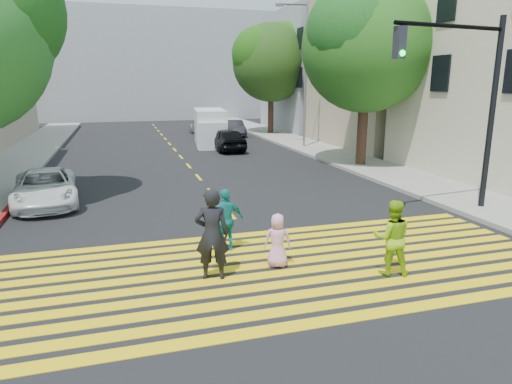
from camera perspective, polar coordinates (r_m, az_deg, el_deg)
name	(u,v)px	position (r m, az deg, el deg)	size (l,w,h in m)	color
ground	(298,293)	(9.45, 5.33, -12.43)	(120.00, 120.00, 0.00)	black
sidewalk_left	(30,152)	(30.59, -26.43, 4.50)	(3.00, 40.00, 0.15)	gray
sidewalk_right	(340,157)	(26.02, 10.48, 4.34)	(3.00, 60.00, 0.15)	gray
crosswalk	(278,268)	(10.53, 2.72, -9.52)	(13.40, 5.30, 0.01)	yellow
lane_line	(172,147)	(30.81, -10.47, 5.61)	(0.12, 34.40, 0.01)	yellow
building_right_tan	(405,69)	(32.48, 18.16, 14.42)	(10.00, 10.00, 10.00)	tan
building_right_grey	(332,72)	(42.03, 9.42, 14.54)	(10.00, 10.00, 10.00)	gray
backdrop_block	(145,66)	(55.99, -13.75, 15.07)	(30.00, 8.00, 12.00)	gray
tree_right_near	(368,39)	(23.40, 13.80, 18.06)	(7.82, 7.67, 9.06)	#332117
tree_right_far	(272,58)	(37.51, 2.01, 16.36)	(6.90, 6.40, 8.86)	#45241B
pedestrian_man	(212,234)	(9.73, -5.51, -5.29)	(0.73, 0.48, 2.00)	black
pedestrian_woman	(392,238)	(10.39, 16.63, -5.49)	(0.82, 0.64, 1.68)	#8CC216
pedestrian_child	(278,241)	(10.44, 2.71, -6.08)	(0.61, 0.40, 1.25)	#E59AD0
pedestrian_extra	(226,220)	(11.35, -3.77, -3.56)	(0.93, 0.39, 1.59)	teal
white_sedan	(45,188)	(17.27, -24.85, 0.50)	(2.01, 4.36, 1.21)	white
dark_car_near	(227,139)	(28.45, -3.62, 6.59)	(1.66, 4.14, 1.41)	black
silver_car	(205,126)	(37.66, -6.34, 8.17)	(1.87, 4.59, 1.33)	#BABABA
dark_car_parked	(235,128)	(36.46, -2.70, 7.99)	(1.30, 3.74, 1.23)	black
white_van	(210,129)	(30.89, -5.73, 7.89)	(2.46, 5.24, 2.38)	silver
traffic_signal	(468,88)	(15.52, 25.02, 11.64)	(4.15, 0.80, 6.10)	black
street_lamp	(303,66)	(29.24, 5.88, 15.34)	(2.00, 0.56, 8.86)	gray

